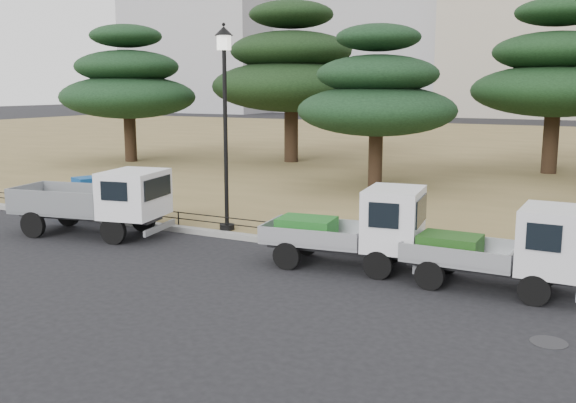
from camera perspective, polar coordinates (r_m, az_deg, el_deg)
The scene contains 14 objects.
ground at distance 14.63m, azimuth -3.65°, elevation -6.25°, with size 220.00×220.00×0.00m, color black.
lawn at distance 43.39m, azimuth 17.83°, elevation 4.34°, with size 120.00×56.00×0.15m, color olive.
curb at distance 16.80m, azimuth 0.95°, elevation -3.78°, with size 120.00×0.25×0.16m, color gray.
truck_large at distance 18.64m, azimuth -16.53°, elevation 0.22°, with size 4.54×2.42×1.88m.
truck_kei_front at distance 14.79m, azimuth 5.98°, elevation -2.31°, with size 3.75×1.94×1.90m.
truck_kei_rear at distance 13.79m, azimuth 18.75°, elevation -3.92°, with size 3.48×1.55×1.81m.
street_lamp at distance 17.77m, azimuth -5.64°, elevation 9.43°, with size 0.50×0.50×5.57m.
pipe_fence at distance 16.85m, azimuth 1.18°, elevation -2.48°, with size 38.00×0.04×0.40m.
tarp_pile at distance 21.97m, azimuth -17.73°, elevation 0.43°, with size 2.01×1.76×1.11m.
manhole at distance 11.57m, azimuth 22.17°, elevation -11.52°, with size 0.60×0.60×0.01m, color #2D2D30.
pine_west_far at distance 35.51m, azimuth -14.04°, elevation 10.15°, with size 7.11×7.11×7.18m.
pine_west_near at distance 34.26m, azimuth 0.29°, elevation 11.58°, with size 8.34×8.34×8.34m.
pine_center_left at distance 25.79m, azimuth 7.91°, elevation 9.43°, with size 6.28×6.28×6.38m.
pine_center_right at distance 32.03m, azimuth 22.68°, elevation 10.47°, with size 7.44×7.44×7.89m.
Camera 1 is at (7.31, -11.98, 4.14)m, focal length 40.00 mm.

